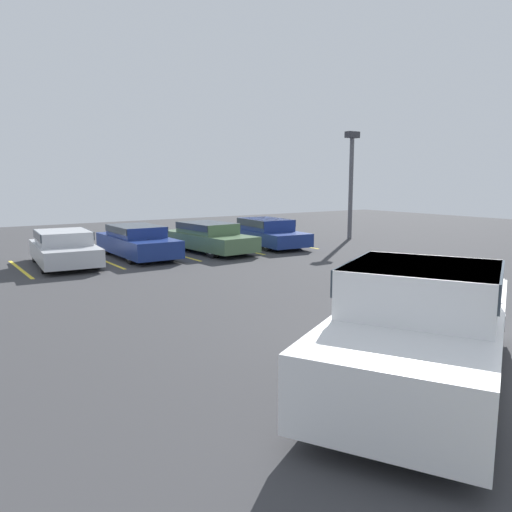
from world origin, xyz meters
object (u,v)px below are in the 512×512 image
traffic_cone (434,295)px  light_post (351,175)px  parked_sedan_d (266,232)px  parked_sedan_a (64,247)px  parked_sedan_b (137,240)px  parked_sedan_c (208,236)px  pickup_truck (423,325)px

traffic_cone → light_post: bearing=52.8°
parked_sedan_d → parked_sedan_a: bearing=-85.1°
parked_sedan_b → parked_sedan_d: (5.89, -0.28, 0.01)m
parked_sedan_d → parked_sedan_c: bearing=-83.5°
parked_sedan_b → parked_sedan_c: (2.90, -0.38, 0.00)m
parked_sedan_b → traffic_cone: bearing=14.3°
pickup_truck → parked_sedan_a: (-1.63, 13.47, -0.25)m
pickup_truck → traffic_cone: size_ratio=8.71×
parked_sedan_b → traffic_cone: 11.56m
pickup_truck → light_post: (12.05, 13.36, 2.25)m
parked_sedan_b → traffic_cone: size_ratio=6.98×
pickup_truck → light_post: light_post is taller
parked_sedan_b → parked_sedan_c: bearing=83.3°
parked_sedan_b → parked_sedan_d: size_ratio=0.98×
parked_sedan_c → parked_sedan_d: size_ratio=1.02×
parked_sedan_a → parked_sedan_b: parked_sedan_b is taller
parked_sedan_a → light_post: bearing=94.7°
parked_sedan_d → traffic_cone: (-3.17, -10.96, -0.34)m
pickup_truck → traffic_cone: 4.66m
pickup_truck → parked_sedan_c: size_ratio=1.21×
light_post → traffic_cone: bearing=-127.2°
parked_sedan_a → traffic_cone: bearing=31.9°
parked_sedan_c → light_post: size_ratio=0.91×
pickup_truck → parked_sedan_b: (1.13, 13.78, -0.25)m
light_post → parked_sedan_a: bearing=179.5°
pickup_truck → light_post: 18.13m
pickup_truck → parked_sedan_d: 15.23m
pickup_truck → parked_sedan_c: (4.03, 13.41, -0.24)m
parked_sedan_a → parked_sedan_d: parked_sedan_d is taller
parked_sedan_b → light_post: size_ratio=0.88×
parked_sedan_d → traffic_cone: parked_sedan_d is taller
parked_sedan_c → parked_sedan_d: 2.99m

